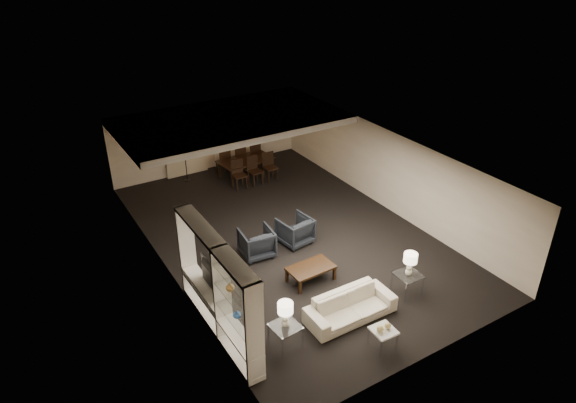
{
  "coord_description": "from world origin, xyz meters",
  "views": [
    {
      "loc": [
        -6.49,
        -10.65,
        7.79
      ],
      "look_at": [
        0.0,
        0.0,
        1.1
      ],
      "focal_mm": 32.0,
      "sensor_mm": 36.0,
      "label": 1
    }
  ],
  "objects_px": {
    "vase_blue": "(237,314)",
    "vase_amber": "(230,287)",
    "armchair_right": "(295,230)",
    "coffee_table": "(311,274)",
    "chair_nl": "(239,175)",
    "chair_nm": "(255,171)",
    "floor_lamp": "(186,161)",
    "chair_fr": "(253,154)",
    "floor_speaker": "(222,255)",
    "table_lamp_right": "(410,264)",
    "television": "(208,278)",
    "chair_fl": "(223,161)",
    "chair_nr": "(271,167)",
    "marble_table": "(383,339)",
    "sofa": "(350,307)",
    "table_lamp_left": "(285,315)",
    "side_table_left": "(285,336)",
    "armchair_left": "(257,243)",
    "pendant_light": "(240,133)",
    "chair_fm": "(238,158)",
    "side_table_right": "(407,284)"
  },
  "relations": [
    {
      "from": "armchair_right",
      "to": "chair_nr",
      "type": "distance_m",
      "value": 4.1
    },
    {
      "from": "vase_blue",
      "to": "vase_amber",
      "type": "xyz_separation_m",
      "value": [
        0.0,
        0.24,
        0.51
      ]
    },
    {
      "from": "table_lamp_left",
      "to": "chair_fm",
      "type": "xyz_separation_m",
      "value": [
        3.12,
        8.45,
        -0.34
      ]
    },
    {
      "from": "marble_table",
      "to": "vase_amber",
      "type": "xyz_separation_m",
      "value": [
        -2.69,
        1.53,
        1.41
      ]
    },
    {
      "from": "pendant_light",
      "to": "armchair_right",
      "type": "xyz_separation_m",
      "value": [
        -0.32,
        -3.91,
        -1.53
      ]
    },
    {
      "from": "marble_table",
      "to": "table_lamp_left",
      "type": "bearing_deg",
      "value": 147.09
    },
    {
      "from": "chair_fr",
      "to": "floor_lamp",
      "type": "distance_m",
      "value": 2.52
    },
    {
      "from": "side_table_left",
      "to": "chair_nl",
      "type": "bearing_deg",
      "value": 70.59
    },
    {
      "from": "marble_table",
      "to": "armchair_right",
      "type": "bearing_deg",
      "value": 82.23
    },
    {
      "from": "sofa",
      "to": "table_lamp_right",
      "type": "xyz_separation_m",
      "value": [
        1.7,
        0.0,
        0.52
      ]
    },
    {
      "from": "floor_speaker",
      "to": "floor_lamp",
      "type": "distance_m",
      "value": 5.71
    },
    {
      "from": "marble_table",
      "to": "chair_nl",
      "type": "height_order",
      "value": "chair_nl"
    },
    {
      "from": "marble_table",
      "to": "side_table_right",
      "type": "bearing_deg",
      "value": 32.91
    },
    {
      "from": "chair_nl",
      "to": "chair_nr",
      "type": "height_order",
      "value": "same"
    },
    {
      "from": "armchair_right",
      "to": "chair_nl",
      "type": "distance_m",
      "value": 3.85
    },
    {
      "from": "chair_nm",
      "to": "coffee_table",
      "type": "bearing_deg",
      "value": -109.59
    },
    {
      "from": "chair_nl",
      "to": "floor_lamp",
      "type": "relative_size",
      "value": 0.68
    },
    {
      "from": "table_lamp_left",
      "to": "chair_fm",
      "type": "bearing_deg",
      "value": 69.74
    },
    {
      "from": "armchair_right",
      "to": "vase_amber",
      "type": "xyz_separation_m",
      "value": [
        -3.29,
        -2.87,
        1.26
      ]
    },
    {
      "from": "pendant_light",
      "to": "chair_fr",
      "type": "xyz_separation_m",
      "value": [
        1.09,
        1.24,
        -1.43
      ]
    },
    {
      "from": "vase_amber",
      "to": "chair_fr",
      "type": "bearing_deg",
      "value": 59.58
    },
    {
      "from": "pendant_light",
      "to": "vase_amber",
      "type": "height_order",
      "value": "pendant_light"
    },
    {
      "from": "armchair_left",
      "to": "marble_table",
      "type": "height_order",
      "value": "armchair_left"
    },
    {
      "from": "chair_nm",
      "to": "chair_fm",
      "type": "height_order",
      "value": "same"
    },
    {
      "from": "table_lamp_left",
      "to": "marble_table",
      "type": "relative_size",
      "value": 1.24
    },
    {
      "from": "sofa",
      "to": "chair_fm",
      "type": "relative_size",
      "value": 2.14
    },
    {
      "from": "side_table_right",
      "to": "table_lamp_right",
      "type": "bearing_deg",
      "value": 0.0
    },
    {
      "from": "television",
      "to": "chair_fl",
      "type": "bearing_deg",
      "value": -27.13
    },
    {
      "from": "table_lamp_left",
      "to": "chair_fr",
      "type": "height_order",
      "value": "table_lamp_left"
    },
    {
      "from": "sofa",
      "to": "chair_fr",
      "type": "bearing_deg",
      "value": 77.08
    },
    {
      "from": "television",
      "to": "chair_fl",
      "type": "distance_m",
      "value": 7.64
    },
    {
      "from": "coffee_table",
      "to": "chair_fr",
      "type": "xyz_separation_m",
      "value": [
        2.02,
        6.85,
        0.28
      ]
    },
    {
      "from": "floor_speaker",
      "to": "table_lamp_right",
      "type": "bearing_deg",
      "value": -23.18
    },
    {
      "from": "chair_nl",
      "to": "chair_nm",
      "type": "distance_m",
      "value": 0.6
    },
    {
      "from": "chair_fl",
      "to": "pendant_light",
      "type": "bearing_deg",
      "value": 91.93
    },
    {
      "from": "side_table_right",
      "to": "chair_nr",
      "type": "bearing_deg",
      "value": 87.45
    },
    {
      "from": "side_table_right",
      "to": "floor_lamp",
      "type": "relative_size",
      "value": 0.4
    },
    {
      "from": "chair_nm",
      "to": "floor_lamp",
      "type": "xyz_separation_m",
      "value": [
        -1.9,
        1.49,
        0.23
      ]
    },
    {
      "from": "chair_nm",
      "to": "floor_lamp",
      "type": "bearing_deg",
      "value": 136.68
    },
    {
      "from": "side_table_right",
      "to": "television",
      "type": "distance_m",
      "value": 4.73
    },
    {
      "from": "sofa",
      "to": "table_lamp_right",
      "type": "bearing_deg",
      "value": 0.52
    },
    {
      "from": "pendant_light",
      "to": "table_lamp_left",
      "type": "relative_size",
      "value": 0.88
    },
    {
      "from": "chair_fm",
      "to": "armchair_left",
      "type": "bearing_deg",
      "value": 64.72
    },
    {
      "from": "coffee_table",
      "to": "chair_nl",
      "type": "bearing_deg",
      "value": 81.61
    },
    {
      "from": "table_lamp_right",
      "to": "vase_blue",
      "type": "height_order",
      "value": "vase_blue"
    },
    {
      "from": "pendant_light",
      "to": "floor_speaker",
      "type": "height_order",
      "value": "pendant_light"
    },
    {
      "from": "floor_speaker",
      "to": "chair_nl",
      "type": "distance_m",
      "value": 4.8
    },
    {
      "from": "coffee_table",
      "to": "vase_amber",
      "type": "bearing_deg",
      "value": -156.52
    },
    {
      "from": "table_lamp_right",
      "to": "chair_nm",
      "type": "distance_m",
      "value": 7.16
    },
    {
      "from": "side_table_left",
      "to": "chair_nl",
      "type": "distance_m",
      "value": 7.58
    }
  ]
}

